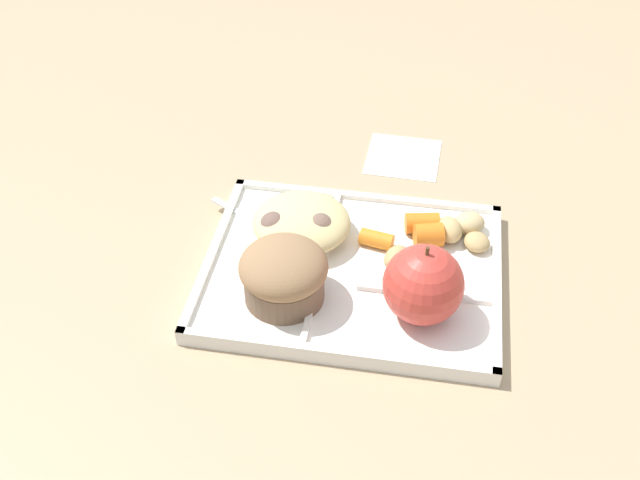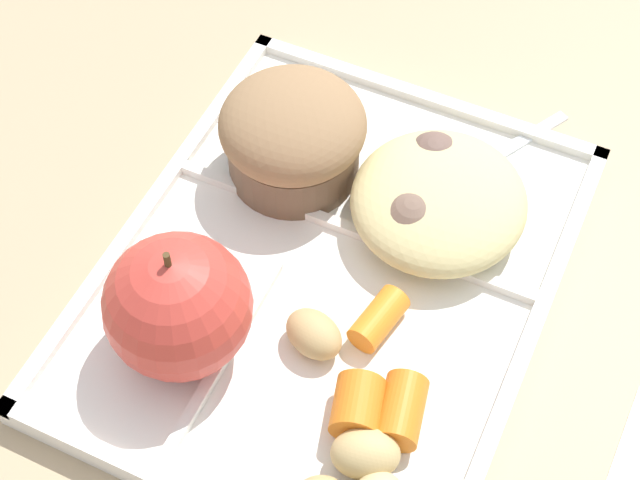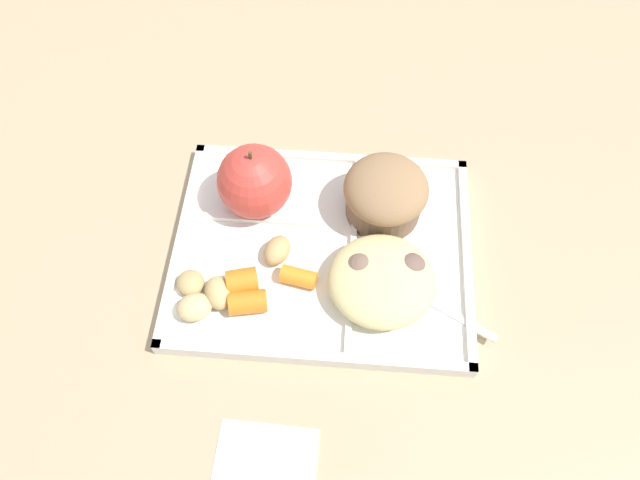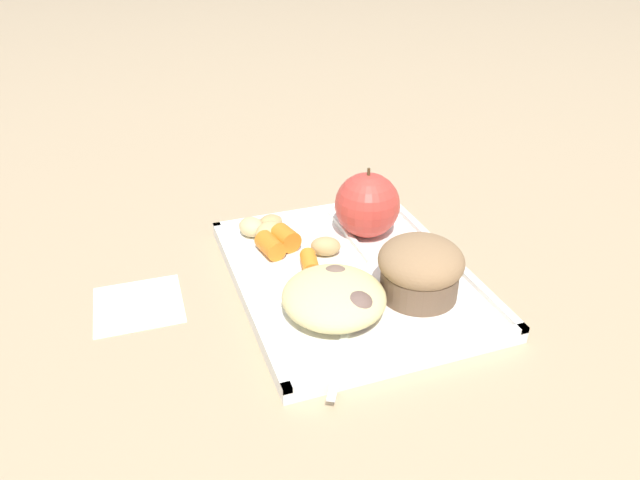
{
  "view_description": "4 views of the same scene",
  "coord_description": "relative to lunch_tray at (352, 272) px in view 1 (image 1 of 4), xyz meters",
  "views": [
    {
      "loc": [
        -0.07,
        0.6,
        0.58
      ],
      "look_at": [
        0.03,
        -0.0,
        0.05
      ],
      "focal_mm": 43.58,
      "sensor_mm": 36.0,
      "label": 1
    },
    {
      "loc": [
        -0.28,
        -0.13,
        0.49
      ],
      "look_at": [
        -0.0,
        0.0,
        0.05
      ],
      "focal_mm": 54.75,
      "sensor_mm": 36.0,
      "label": 2
    },
    {
      "loc": [
        0.02,
        -0.3,
        0.56
      ],
      "look_at": [
        -0.0,
        -0.01,
        0.04
      ],
      "focal_mm": 33.09,
      "sensor_mm": 36.0,
      "label": 3
    },
    {
      "loc": [
        0.52,
        -0.22,
        0.38
      ],
      "look_at": [
        -0.02,
        -0.03,
        0.05
      ],
      "focal_mm": 33.63,
      "sensor_mm": 36.0,
      "label": 4
    }
  ],
  "objects": [
    {
      "name": "ground",
      "position": [
        0.0,
        -0.0,
        -0.01
      ],
      "size": [
        6.0,
        6.0,
        0.0
      ],
      "primitive_type": "plane",
      "color": "tan"
    },
    {
      "name": "meatball_center",
      "position": [
        0.09,
        -0.03,
        0.02
      ],
      "size": [
        0.04,
        0.04,
        0.04
      ],
      "primitive_type": "sphere",
      "color": "brown",
      "rests_on": "lunch_tray"
    },
    {
      "name": "potato_chunk_browned",
      "position": [
        -0.05,
        -0.01,
        0.02
      ],
      "size": [
        0.04,
        0.04,
        0.02
      ],
      "primitive_type": "ellipsoid",
      "rotation": [
        0.0,
        0.0,
        1.23
      ],
      "color": "tan",
      "rests_on": "lunch_tray"
    },
    {
      "name": "potato_chunk_golden",
      "position": [
        -0.1,
        -0.07,
        0.02
      ],
      "size": [
        0.04,
        0.04,
        0.03
      ],
      "primitive_type": "ellipsoid",
      "rotation": [
        0.0,
        0.0,
        5.11
      ],
      "color": "tan",
      "rests_on": "lunch_tray"
    },
    {
      "name": "meatball_back",
      "position": [
        0.05,
        -0.05,
        0.02
      ],
      "size": [
        0.04,
        0.04,
        0.04
      ],
      "primitive_type": "sphere",
      "color": "brown",
      "rests_on": "lunch_tray"
    },
    {
      "name": "potato_chunk_wedge",
      "position": [
        -0.13,
        -0.05,
        0.01
      ],
      "size": [
        0.04,
        0.04,
        0.02
      ],
      "primitive_type": "ellipsoid",
      "rotation": [
        0.0,
        0.0,
        2.07
      ],
      "color": "tan",
      "rests_on": "lunch_tray"
    },
    {
      "name": "potato_chunk_large",
      "position": [
        -0.12,
        -0.08,
        0.02
      ],
      "size": [
        0.04,
        0.04,
        0.02
      ],
      "primitive_type": "ellipsoid",
      "rotation": [
        0.0,
        0.0,
        1.92
      ],
      "color": "tan",
      "rests_on": "lunch_tray"
    },
    {
      "name": "meatball_side",
      "position": [
        0.04,
        -0.06,
        0.02
      ],
      "size": [
        0.03,
        0.03,
        0.03
      ],
      "primitive_type": "sphere",
      "color": "#755B4C",
      "rests_on": "lunch_tray"
    },
    {
      "name": "bran_muffin",
      "position": [
        0.06,
        0.05,
        0.04
      ],
      "size": [
        0.09,
        0.09,
        0.07
      ],
      "color": "brown",
      "rests_on": "lunch_tray"
    },
    {
      "name": "paper_napkin",
      "position": [
        -0.04,
        -0.23,
        -0.01
      ],
      "size": [
        0.09,
        0.09,
        0.0
      ],
      "primitive_type": "cube",
      "rotation": [
        0.0,
        0.0,
        -0.03
      ],
      "color": "white",
      "rests_on": "ground"
    },
    {
      "name": "meatball_front",
      "position": [
        0.04,
        -0.03,
        0.03
      ],
      "size": [
        0.04,
        0.04,
        0.04
      ],
      "primitive_type": "sphere",
      "color": "#755B4C",
      "rests_on": "lunch_tray"
    },
    {
      "name": "green_apple",
      "position": [
        -0.08,
        0.05,
        0.05
      ],
      "size": [
        0.08,
        0.08,
        0.09
      ],
      "color": "#C63D33",
      "rests_on": "lunch_tray"
    },
    {
      "name": "carrot_slice_edge",
      "position": [
        -0.07,
        -0.07,
        0.02
      ],
      "size": [
        0.04,
        0.03,
        0.02
      ],
      "primitive_type": "cylinder",
      "rotation": [
        0.0,
        1.57,
        3.33
      ],
      "color": "orange",
      "rests_on": "lunch_tray"
    },
    {
      "name": "egg_noodle_pile",
      "position": [
        0.06,
        -0.04,
        0.02
      ],
      "size": [
        0.11,
        0.1,
        0.04
      ],
      "primitive_type": "ellipsoid",
      "color": "#D6C684",
      "rests_on": "lunch_tray"
    },
    {
      "name": "carrot_slice_near_corner",
      "position": [
        -0.08,
        -0.05,
        0.02
      ],
      "size": [
        0.04,
        0.03,
        0.03
      ],
      "primitive_type": "cylinder",
      "rotation": [
        0.0,
        1.57,
        3.4
      ],
      "color": "orange",
      "rests_on": "lunch_tray"
    },
    {
      "name": "plastic_fork",
      "position": [
        0.1,
        -0.05,
        0.01
      ],
      "size": [
        0.14,
        0.08,
        0.0
      ],
      "color": "white",
      "rests_on": "lunch_tray"
    },
    {
      "name": "carrot_slice_large",
      "position": [
        -0.02,
        -0.04,
        0.01
      ],
      "size": [
        0.04,
        0.03,
        0.02
      ],
      "primitive_type": "cylinder",
      "rotation": [
        0.0,
        1.57,
        6.09
      ],
      "color": "orange",
      "rests_on": "lunch_tray"
    },
    {
      "name": "lunch_tray",
      "position": [
        0.0,
        0.0,
        0.0
      ],
      "size": [
        0.31,
        0.25,
        0.02
      ],
      "color": "white",
      "rests_on": "ground"
    }
  ]
}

